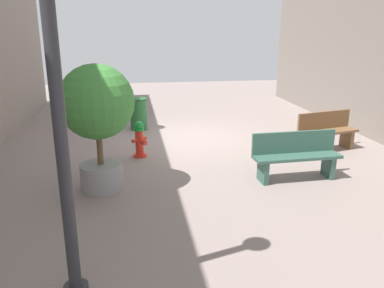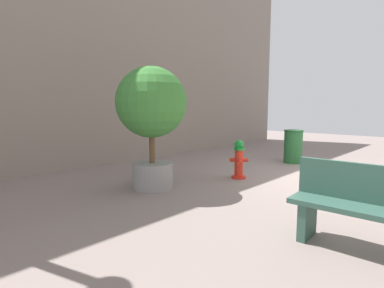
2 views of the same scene
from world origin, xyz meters
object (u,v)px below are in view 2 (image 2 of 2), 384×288
at_px(bench_far, 378,209).
at_px(planter_tree, 151,111).
at_px(fire_hydrant, 239,159).
at_px(trash_bin, 293,146).

bearing_deg(bench_far, planter_tree, -0.68).
relative_size(fire_hydrant, trash_bin, 0.92).
relative_size(bench_far, planter_tree, 0.76).
bearing_deg(planter_tree, bench_far, 179.32).
xyz_separation_m(fire_hydrant, bench_far, (-3.05, 1.89, 0.07)).
xyz_separation_m(fire_hydrant, planter_tree, (0.76, 1.84, 1.08)).
distance_m(bench_far, trash_bin, 5.42).
height_order(planter_tree, trash_bin, planter_tree).
xyz_separation_m(bench_far, trash_bin, (3.00, -4.51, -0.03)).
relative_size(fire_hydrant, planter_tree, 0.37).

